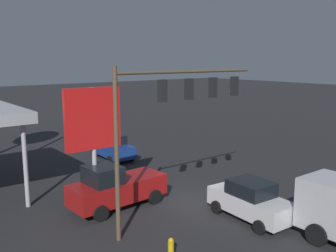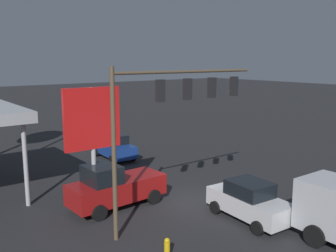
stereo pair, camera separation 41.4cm
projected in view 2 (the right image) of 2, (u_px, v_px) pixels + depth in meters
name	position (u px, v px, depth m)	size (l,w,h in m)	color
ground_plane	(190.00, 200.00, 20.91)	(200.00, 200.00, 0.00)	#262628
traffic_signal_assembly	(174.00, 104.00, 17.31)	(8.26, 0.43, 7.50)	brown
price_sign	(92.00, 123.00, 19.04)	(3.05, 0.27, 6.39)	#B7B7BC
pickup_parked	(115.00, 187.00, 19.80)	(5.29, 2.46, 2.40)	maroon
sedan_waiting	(114.00, 147.00, 29.58)	(2.22, 4.48, 1.93)	navy
sedan_far	(249.00, 201.00, 18.27)	(2.28, 4.51, 1.93)	silver
fire_hydrant	(167.00, 249.00, 14.69)	(0.24, 0.24, 0.88)	gold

